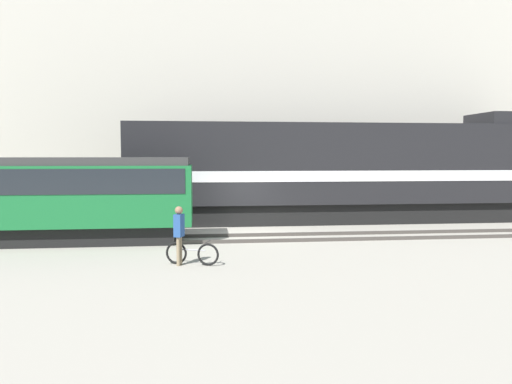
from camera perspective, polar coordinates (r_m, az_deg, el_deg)
The scene contains 8 objects.
ground_plane at distance 21.18m, azimuth -0.94°, elevation -4.76°, with size 120.00×120.00×0.00m, color #9E998C.
track_near at distance 19.63m, azimuth -0.49°, elevation -5.26°, with size 60.00×1.51×0.14m.
track_far at distance 24.33m, azimuth -1.67°, elevation -3.43°, with size 60.00×1.51×0.14m.
building_backdrop at distance 30.88m, azimuth -2.74°, elevation 11.29°, with size 47.40×6.00×14.24m.
freight_locomotive at distance 25.03m, azimuth 9.67°, elevation 2.38°, with size 20.50×3.04×5.43m.
streetcar at distance 20.11m, azimuth -22.70°, elevation -0.26°, with size 10.65×2.54×3.22m.
bicycle at distance 15.24m, azimuth -7.32°, elevation -7.00°, with size 1.61×0.69×0.74m.
person at distance 15.11m, azimuth -8.79°, elevation -4.24°, with size 0.33×0.41×1.78m.
Camera 1 is at (-2.02, -20.83, 3.28)m, focal length 35.00 mm.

